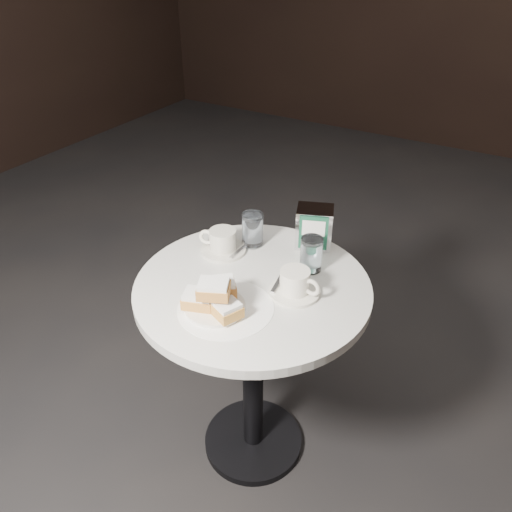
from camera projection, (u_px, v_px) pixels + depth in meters
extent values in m
plane|color=black|center=(253.00, 442.00, 1.88)|extent=(7.00, 7.00, 0.00)
cylinder|color=black|center=(253.00, 440.00, 1.87)|extent=(0.36, 0.36, 0.03)
cylinder|color=black|center=(253.00, 374.00, 1.68)|extent=(0.07, 0.07, 0.70)
cylinder|color=white|center=(253.00, 287.00, 1.48)|extent=(0.70, 0.70, 0.03)
cylinder|color=white|center=(226.00, 308.00, 1.37)|extent=(0.27, 0.27, 0.00)
cylinder|color=silver|center=(215.00, 307.00, 1.37)|extent=(0.17, 0.17, 0.01)
cube|color=gold|center=(199.00, 300.00, 1.36)|extent=(0.10, 0.09, 0.03)
cube|color=white|center=(198.00, 294.00, 1.35)|extent=(0.09, 0.08, 0.01)
cube|color=gold|center=(226.00, 309.00, 1.33)|extent=(0.10, 0.09, 0.03)
cube|color=white|center=(225.00, 303.00, 1.31)|extent=(0.09, 0.09, 0.01)
cube|color=#B97939|center=(220.00, 289.00, 1.36)|extent=(0.11, 0.11, 0.03)
cube|color=white|center=(220.00, 282.00, 1.35)|extent=(0.10, 0.10, 0.01)
cube|color=#C6843D|center=(214.00, 290.00, 1.31)|extent=(0.10, 0.10, 0.03)
cube|color=white|center=(213.00, 284.00, 1.30)|extent=(0.10, 0.09, 0.01)
cylinder|color=beige|center=(223.00, 250.00, 1.61)|extent=(0.18, 0.18, 0.01)
cylinder|color=silver|center=(223.00, 240.00, 1.59)|extent=(0.10, 0.10, 0.07)
cylinder|color=#89624B|center=(223.00, 232.00, 1.58)|extent=(0.10, 0.10, 0.00)
torus|color=white|center=(207.00, 237.00, 1.61)|extent=(0.05, 0.02, 0.05)
cube|color=silver|center=(240.00, 250.00, 1.60)|extent=(0.01, 0.10, 0.00)
sphere|color=#ADADB1|center=(245.00, 241.00, 1.63)|extent=(0.02, 0.02, 0.02)
cylinder|color=white|center=(294.00, 291.00, 1.43)|extent=(0.16, 0.16, 0.01)
cylinder|color=white|center=(295.00, 281.00, 1.41)|extent=(0.09, 0.09, 0.07)
cylinder|color=#967351|center=(295.00, 273.00, 1.39)|extent=(0.09, 0.09, 0.00)
torus|color=beige|center=(312.00, 288.00, 1.38)|extent=(0.05, 0.02, 0.05)
cube|color=silver|center=(278.00, 282.00, 1.45)|extent=(0.03, 0.10, 0.00)
sphere|color=silver|center=(287.00, 273.00, 1.48)|extent=(0.02, 0.02, 0.02)
cylinder|color=silver|center=(253.00, 230.00, 1.62)|extent=(0.09, 0.09, 0.11)
cylinder|color=silver|center=(253.00, 231.00, 1.62)|extent=(0.08, 0.08, 0.09)
cylinder|color=white|center=(311.00, 254.00, 1.50)|extent=(0.09, 0.09, 0.11)
cylinder|color=silver|center=(311.00, 255.00, 1.50)|extent=(0.08, 0.08, 0.09)
cube|color=silver|center=(314.00, 227.00, 1.61)|extent=(0.14, 0.13, 0.13)
cube|color=#18543A|center=(313.00, 233.00, 1.57)|extent=(0.09, 0.04, 0.12)
cube|color=white|center=(314.00, 229.00, 1.56)|extent=(0.07, 0.03, 0.05)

